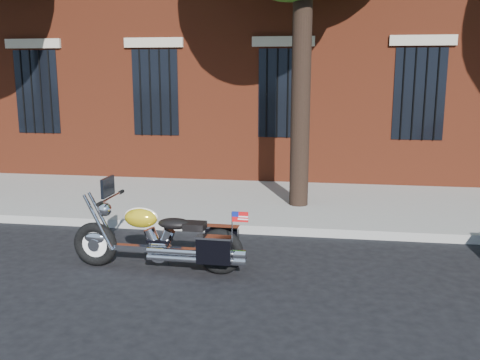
# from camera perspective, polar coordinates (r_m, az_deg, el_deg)

# --- Properties ---
(ground) EXTENTS (120.00, 120.00, 0.00)m
(ground) POSITION_cam_1_polar(r_m,az_deg,el_deg) (7.78, 1.51, -8.69)
(ground) COLOR black
(ground) RESTS_ON ground
(curb) EXTENTS (40.00, 0.16, 0.15)m
(curb) POSITION_cam_1_polar(r_m,az_deg,el_deg) (9.06, 2.62, -5.27)
(curb) COLOR gray
(curb) RESTS_ON ground
(sidewalk) EXTENTS (40.00, 3.60, 0.15)m
(sidewalk) POSITION_cam_1_polar(r_m,az_deg,el_deg) (10.86, 3.68, -2.45)
(sidewalk) COLOR gray
(sidewalk) RESTS_ON ground
(motorcycle) EXTENTS (2.52, 0.73, 1.28)m
(motorcycle) POSITION_cam_1_polar(r_m,az_deg,el_deg) (7.37, -7.99, -6.42)
(motorcycle) COLOR black
(motorcycle) RESTS_ON ground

